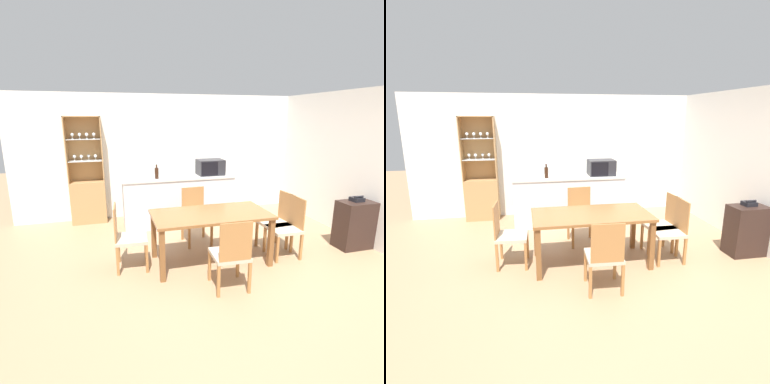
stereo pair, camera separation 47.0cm
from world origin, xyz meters
TOP-DOWN VIEW (x-y plane):
  - ground_plane at (0.00, 0.00)m, footprint 18.00×18.00m
  - wall_back at (0.00, 2.63)m, footprint 6.80×0.06m
  - wall_right at (2.58, 0.30)m, footprint 0.06×4.60m
  - kitchen_counter at (-0.22, 1.90)m, footprint 2.18×0.62m
  - display_cabinet at (-1.95, 2.45)m, footprint 0.67×0.32m
  - dining_table at (-0.15, 0.15)m, footprint 1.68×0.85m
  - dining_chair_head_near at (-0.15, -0.61)m, footprint 0.45×0.45m
  - dining_chair_side_right_far at (1.03, 0.28)m, footprint 0.46×0.46m
  - dining_chair_head_far at (-0.15, 0.91)m, footprint 0.45×0.45m
  - dining_chair_side_right_near at (1.03, 0.02)m, footprint 0.44×0.44m
  - dining_chair_side_left_far at (-1.32, 0.28)m, footprint 0.46×0.46m
  - microwave at (0.45, 1.92)m, footprint 0.52×0.39m
  - wine_bottle at (-0.65, 1.81)m, footprint 0.07×0.07m
  - side_cabinet at (2.27, 0.00)m, footprint 0.55×0.36m
  - telephone at (2.28, 0.02)m, footprint 0.18×0.16m

SIDE VIEW (x-z plane):
  - ground_plane at x=0.00m, z-range 0.00..0.00m
  - side_cabinet at x=2.27m, z-range 0.00..0.78m
  - dining_chair_head_near at x=-0.15m, z-range 0.00..0.93m
  - dining_chair_side_right_far at x=1.03m, z-range 0.00..0.93m
  - dining_chair_head_far at x=-0.15m, z-range 0.00..0.93m
  - dining_chair_side_right_near at x=1.03m, z-range 0.00..0.93m
  - dining_chair_side_left_far at x=-1.32m, z-range 0.00..0.93m
  - kitchen_counter at x=-0.22m, z-range 0.00..0.96m
  - display_cabinet at x=-1.95m, z-range -0.43..1.67m
  - dining_table at x=-0.15m, z-range 0.28..1.04m
  - telephone at x=2.28m, z-range 0.77..0.86m
  - wine_bottle at x=-0.65m, z-range 0.93..1.20m
  - microwave at x=0.45m, z-range 0.96..1.26m
  - wall_back at x=0.00m, z-range 0.00..2.55m
  - wall_right at x=2.58m, z-range 0.00..2.55m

